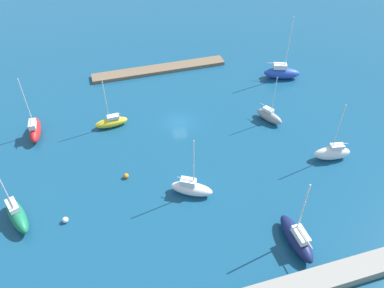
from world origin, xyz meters
TOP-DOWN VIEW (x-y plane):
  - water at (0.00, 0.00)m, footprint 160.00×160.00m
  - pier_dock at (-0.57, -17.87)m, footprint 27.35×3.11m
  - sailboat_white_lone_south at (2.57, 15.92)m, footprint 6.07×4.62m
  - sailboat_yellow_outer_mooring at (11.19, -2.26)m, footprint 5.56×2.07m
  - sailboat_gray_center_basin at (-14.89, 3.85)m, footprint 3.75×5.23m
  - sailboat_red_inner_mooring at (23.37, -3.28)m, footprint 1.98×6.17m
  - sailboat_navy_far_south at (-7.39, 27.35)m, footprint 2.22×7.14m
  - sailboat_green_east_end at (25.29, 14.14)m, footprint 4.05×6.84m
  - sailboat_blue_far_north at (-23.24, -8.22)m, footprint 7.46×4.70m
  - sailboat_white_off_beacon at (-19.90, 15.25)m, footprint 5.83×2.81m
  - mooring_buoy_white at (19.54, 16.00)m, footprint 0.79×0.79m
  - mooring_buoy_orange at (10.78, 10.40)m, footprint 0.75×0.75m

SIDE VIEW (x-z plane):
  - water at x=0.00m, z-range 0.00..0.00m
  - pier_dock at x=-0.57m, z-range 0.00..0.67m
  - mooring_buoy_orange at x=10.78m, z-range 0.00..0.75m
  - mooring_buoy_white at x=19.54m, z-range 0.00..0.79m
  - sailboat_yellow_outer_mooring at x=11.19m, z-range -3.73..5.52m
  - sailboat_gray_center_basin at x=-14.89m, z-range -3.37..5.37m
  - sailboat_white_lone_south at x=2.57m, z-range -3.83..5.95m
  - sailboat_navy_far_south at x=-7.39m, z-range -3.93..6.28m
  - sailboat_white_off_beacon at x=-19.90m, z-range -3.83..6.25m
  - sailboat_green_east_end at x=25.29m, z-range -3.81..6.32m
  - sailboat_blue_far_north at x=-23.24m, z-range -5.04..7.56m
  - sailboat_red_inner_mooring at x=23.37m, z-range -4.02..6.60m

